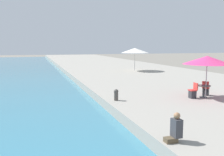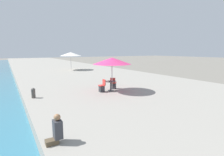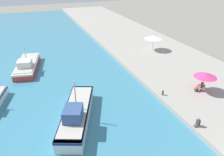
{
  "view_description": "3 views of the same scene",
  "coord_description": "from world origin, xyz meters",
  "px_view_note": "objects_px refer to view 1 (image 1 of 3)",
  "views": [
    {
      "loc": [
        -3.83,
        -0.69,
        3.7
      ],
      "look_at": [
        1.5,
        16.11,
        1.38
      ],
      "focal_mm": 40.0,
      "sensor_mm": 36.0,
      "label": 1
    },
    {
      "loc": [
        -0.74,
        0.63,
        3.55
      ],
      "look_at": [
        5.87,
        11.5,
        1.58
      ],
      "focal_mm": 28.0,
      "sensor_mm": 36.0,
      "label": 2
    },
    {
      "loc": [
        -13.66,
        -6.88,
        14.67
      ],
      "look_at": [
        -4.0,
        18.0,
        1.18
      ],
      "focal_mm": 35.0,
      "sensor_mm": 36.0,
      "label": 3
    }
  ],
  "objects_px": {
    "cafe_table": "(204,89)",
    "mooring_bollard": "(116,94)",
    "cafe_chair_right": "(206,90)",
    "cafe_umbrella_pink": "(207,60)",
    "person_at_quay": "(175,129)",
    "cafe_chair_left": "(193,93)",
    "cafe_umbrella_white": "(135,50)"
  },
  "relations": [
    {
      "from": "cafe_chair_left",
      "to": "mooring_bollard",
      "type": "height_order",
      "value": "cafe_chair_left"
    },
    {
      "from": "cafe_table",
      "to": "cafe_chair_right",
      "type": "relative_size",
      "value": 0.88
    },
    {
      "from": "cafe_chair_right",
      "to": "mooring_bollard",
      "type": "distance_m",
      "value": 5.81
    },
    {
      "from": "cafe_umbrella_white",
      "to": "cafe_chair_right",
      "type": "distance_m",
      "value": 15.55
    },
    {
      "from": "cafe_umbrella_pink",
      "to": "cafe_umbrella_white",
      "type": "xyz_separation_m",
      "value": [
        2.15,
        15.98,
        0.23
      ]
    },
    {
      "from": "person_at_quay",
      "to": "mooring_bollard",
      "type": "xyz_separation_m",
      "value": [
        0.12,
        6.38,
        -0.08
      ]
    },
    {
      "from": "cafe_chair_left",
      "to": "person_at_quay",
      "type": "height_order",
      "value": "person_at_quay"
    },
    {
      "from": "cafe_umbrella_white",
      "to": "cafe_table",
      "type": "bearing_deg",
      "value": -97.79
    },
    {
      "from": "cafe_umbrella_pink",
      "to": "mooring_bollard",
      "type": "distance_m",
      "value": 5.7
    },
    {
      "from": "cafe_chair_left",
      "to": "mooring_bollard",
      "type": "xyz_separation_m",
      "value": [
        -4.54,
        0.78,
        0.02
      ]
    },
    {
      "from": "cafe_chair_right",
      "to": "mooring_bollard",
      "type": "relative_size",
      "value": 1.39
    },
    {
      "from": "mooring_bollard",
      "to": "cafe_umbrella_pink",
      "type": "bearing_deg",
      "value": -10.71
    },
    {
      "from": "cafe_umbrella_white",
      "to": "cafe_table",
      "type": "xyz_separation_m",
      "value": [
        -2.16,
        -15.79,
        -1.96
      ]
    },
    {
      "from": "cafe_table",
      "to": "cafe_chair_left",
      "type": "xyz_separation_m",
      "value": [
        -0.72,
        0.03,
        -0.21
      ]
    },
    {
      "from": "cafe_table",
      "to": "mooring_bollard",
      "type": "bearing_deg",
      "value": 171.26
    },
    {
      "from": "cafe_umbrella_pink",
      "to": "cafe_chair_right",
      "type": "bearing_deg",
      "value": 51.36
    },
    {
      "from": "cafe_umbrella_white",
      "to": "cafe_chair_left",
      "type": "height_order",
      "value": "cafe_umbrella_white"
    },
    {
      "from": "cafe_umbrella_white",
      "to": "person_at_quay",
      "type": "height_order",
      "value": "cafe_umbrella_white"
    },
    {
      "from": "cafe_umbrella_pink",
      "to": "cafe_chair_left",
      "type": "bearing_deg",
      "value": 163.65
    },
    {
      "from": "cafe_umbrella_white",
      "to": "cafe_chair_right",
      "type": "height_order",
      "value": "cafe_umbrella_white"
    },
    {
      "from": "cafe_table",
      "to": "cafe_chair_left",
      "type": "height_order",
      "value": "cafe_chair_left"
    },
    {
      "from": "cafe_table",
      "to": "mooring_bollard",
      "type": "relative_size",
      "value": 1.22
    },
    {
      "from": "cafe_umbrella_white",
      "to": "mooring_bollard",
      "type": "xyz_separation_m",
      "value": [
        -7.42,
        -14.98,
        -2.14
      ]
    },
    {
      "from": "mooring_bollard",
      "to": "cafe_table",
      "type": "bearing_deg",
      "value": -8.74
    },
    {
      "from": "person_at_quay",
      "to": "cafe_table",
      "type": "bearing_deg",
      "value": 46.02
    },
    {
      "from": "cafe_chair_left",
      "to": "person_at_quay",
      "type": "distance_m",
      "value": 7.29
    },
    {
      "from": "cafe_table",
      "to": "cafe_chair_right",
      "type": "bearing_deg",
      "value": 41.59
    },
    {
      "from": "cafe_umbrella_pink",
      "to": "cafe_table",
      "type": "bearing_deg",
      "value": 92.15
    },
    {
      "from": "cafe_chair_right",
      "to": "mooring_bollard",
      "type": "height_order",
      "value": "cafe_chair_right"
    },
    {
      "from": "cafe_table",
      "to": "cafe_chair_left",
      "type": "bearing_deg",
      "value": 177.9
    },
    {
      "from": "cafe_table",
      "to": "person_at_quay",
      "type": "xyz_separation_m",
      "value": [
        -5.38,
        -5.57,
        -0.1
      ]
    },
    {
      "from": "cafe_umbrella_pink",
      "to": "person_at_quay",
      "type": "height_order",
      "value": "cafe_umbrella_pink"
    }
  ]
}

